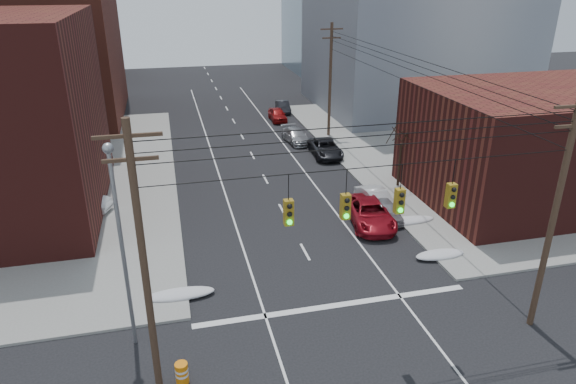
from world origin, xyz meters
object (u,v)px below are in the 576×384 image
parked_car_f (283,107)px  construction_barrel (182,373)px  parked_car_c (326,148)px  parked_car_e (277,115)px  lot_car_b (79,159)px  parked_car_a (385,210)px  parked_car_b (377,200)px  red_pickup (370,213)px  parked_car_d (296,136)px  lot_car_a (78,202)px  lot_car_d (19,165)px

parked_car_f → construction_barrel: (-13.84, -41.57, -0.17)m
parked_car_c → parked_car_e: bearing=100.6°
parked_car_e → lot_car_b: 22.38m
parked_car_e → parked_car_a: bearing=-85.8°
parked_car_c → parked_car_b: bearing=-86.6°
red_pickup → parked_car_d: 18.26m
parked_car_c → parked_car_d: size_ratio=1.13×
parked_car_c → lot_car_b: bearing=178.8°
parked_car_e → lot_car_a: size_ratio=0.94×
parked_car_d → parked_car_b: bearing=-90.6°
parked_car_e → parked_car_c: bearing=-82.1°
lot_car_a → parked_car_c: bearing=-49.4°
red_pickup → parked_car_b: 2.33m
parked_car_b → parked_car_c: size_ratio=0.83×
parked_car_e → construction_barrel: size_ratio=4.38×
red_pickup → parked_car_a: red_pickup is taller
parked_car_b → lot_car_d: (-25.68, 13.30, 0.10)m
parked_car_d → construction_barrel: 32.30m
red_pickup → parked_car_a: bearing=28.0°
lot_car_a → construction_barrel: (6.03, -17.76, -0.39)m
red_pickup → parked_car_f: 30.02m
parked_car_a → parked_car_c: (0.00, 13.27, 0.09)m
lot_car_a → construction_barrel: size_ratio=4.66×
construction_barrel → parked_car_d: bearing=67.5°
parked_car_f → parked_car_c: bearing=-85.3°
parked_car_b → lot_car_a: (-20.01, 4.26, 0.16)m
red_pickup → parked_car_c: 13.82m
parked_car_e → lot_car_b: (-19.49, -11.00, 0.13)m
parked_car_a → construction_barrel: (-13.99, -12.06, -0.15)m
red_pickup → lot_car_b: 25.11m
parked_car_e → construction_barrel: bearing=-107.3°
parked_car_a → lot_car_a: (-20.01, 5.70, 0.23)m
lot_car_d → lot_car_a: bearing=-147.2°
parked_car_e → parked_car_b: bearing=-85.6°
lot_car_a → parked_car_f: bearing=-20.0°
red_pickup → lot_car_d: (-24.37, 15.22, 0.04)m
parked_car_a → parked_car_b: (0.00, 1.43, 0.07)m
parked_car_d → parked_car_f: parked_car_d is taller
parked_car_c → lot_car_a: size_ratio=1.19×
parked_car_b → parked_car_e: (-1.60, 24.54, -0.01)m
lot_car_a → construction_barrel: bearing=-141.4°
parked_car_b → parked_car_f: size_ratio=1.09×
parked_car_f → lot_car_d: (-25.54, -14.78, 0.16)m
red_pickup → parked_car_e: 26.47m
parked_car_a → lot_car_a: lot_car_a is taller
parked_car_b → parked_car_e: parked_car_b is taller
parked_car_f → lot_car_a: 31.02m
parked_car_f → lot_car_a: (-19.87, -23.81, 0.22)m
parked_car_c → parked_car_e: 12.81m
parked_car_a → parked_car_f: (-0.14, 29.51, 0.01)m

